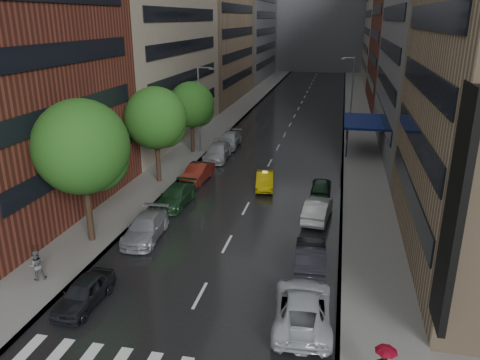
# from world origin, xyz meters

# --- Properties ---
(ground) EXTENTS (220.00, 220.00, 0.00)m
(ground) POSITION_xyz_m (0.00, 0.00, 0.00)
(ground) COLOR gray
(ground) RESTS_ON ground
(road) EXTENTS (14.00, 140.00, 0.01)m
(road) POSITION_xyz_m (0.00, 50.00, 0.01)
(road) COLOR black
(road) RESTS_ON ground
(sidewalk_left) EXTENTS (4.00, 140.00, 0.15)m
(sidewalk_left) POSITION_xyz_m (-9.00, 50.00, 0.07)
(sidewalk_left) COLOR gray
(sidewalk_left) RESTS_ON ground
(sidewalk_right) EXTENTS (4.00, 140.00, 0.15)m
(sidewalk_right) POSITION_xyz_m (9.00, 50.00, 0.07)
(sidewalk_right) COLOR gray
(sidewalk_right) RESTS_ON ground
(buildings_left) EXTENTS (8.00, 108.00, 38.00)m
(buildings_left) POSITION_xyz_m (-15.00, 58.79, 15.99)
(buildings_left) COLOR maroon
(buildings_left) RESTS_ON ground
(buildings_right) EXTENTS (8.05, 109.10, 36.00)m
(buildings_right) POSITION_xyz_m (15.00, 56.70, 15.03)
(buildings_right) COLOR #937A5B
(buildings_right) RESTS_ON ground
(building_far) EXTENTS (40.00, 14.00, 32.00)m
(building_far) POSITION_xyz_m (0.00, 118.00, 16.00)
(building_far) COLOR slate
(building_far) RESTS_ON ground
(tree_near) EXTENTS (5.80, 5.80, 9.24)m
(tree_near) POSITION_xyz_m (-8.60, 8.49, 6.33)
(tree_near) COLOR #382619
(tree_near) RESTS_ON ground
(tree_mid) EXTENTS (5.25, 5.25, 8.36)m
(tree_mid) POSITION_xyz_m (-8.60, 20.22, 5.72)
(tree_mid) COLOR #382619
(tree_mid) RESTS_ON ground
(tree_far) EXTENTS (4.73, 4.73, 7.55)m
(tree_far) POSITION_xyz_m (-8.60, 29.94, 5.16)
(tree_far) COLOR #382619
(tree_far) RESTS_ON ground
(taxi) EXTENTS (1.99, 4.22, 1.34)m
(taxi) POSITION_xyz_m (0.66, 20.83, 0.67)
(taxi) COLOR #DAB90B
(taxi) RESTS_ON ground
(parked_cars_left) EXTENTS (2.47, 36.02, 1.58)m
(parked_cars_left) POSITION_xyz_m (-5.40, 20.16, 0.76)
(parked_cars_left) COLOR black
(parked_cars_left) RESTS_ON ground
(parked_cars_right) EXTENTS (3.04, 22.47, 1.60)m
(parked_cars_right) POSITION_xyz_m (5.40, 9.08, 0.77)
(parked_cars_right) COLOR silver
(parked_cars_right) RESTS_ON ground
(ped_black_umbrella) EXTENTS (1.06, 1.03, 2.09)m
(ped_black_umbrella) POSITION_xyz_m (-9.02, 3.44, 1.38)
(ped_black_umbrella) COLOR #56575C
(ped_black_umbrella) RESTS_ON sidewalk_left
(street_lamp_left) EXTENTS (1.74, 0.22, 9.00)m
(street_lamp_left) POSITION_xyz_m (-7.72, 30.00, 4.89)
(street_lamp_left) COLOR gray
(street_lamp_left) RESTS_ON sidewalk_left
(street_lamp_right) EXTENTS (1.74, 0.22, 9.00)m
(street_lamp_right) POSITION_xyz_m (7.72, 45.00, 4.89)
(street_lamp_right) COLOR gray
(street_lamp_right) RESTS_ON sidewalk_right
(awning) EXTENTS (4.00, 8.00, 3.12)m
(awning) POSITION_xyz_m (8.98, 35.00, 3.13)
(awning) COLOR navy
(awning) RESTS_ON sidewalk_right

